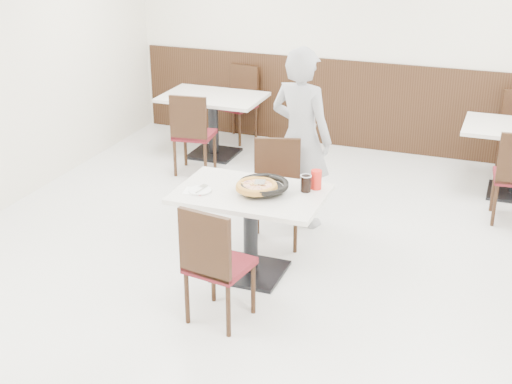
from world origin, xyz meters
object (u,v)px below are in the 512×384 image
(chair_near, at_px, (220,262))
(cola_glass, at_px, (306,184))
(red_cup, at_px, (316,180))
(bg_chair_left_far, at_px, (236,104))
(pizza_pan, at_px, (263,188))
(bg_table_left, at_px, (213,126))
(side_plate, at_px, (200,190))
(main_table, at_px, (251,233))
(pizza, at_px, (257,187))
(chair_far, at_px, (276,195))
(diner_person, at_px, (301,138))
(bg_chair_left_near, at_px, (194,133))

(chair_near, xyz_separation_m, cola_glass, (0.38, 0.89, 0.34))
(red_cup, relative_size, bg_chair_left_far, 0.17)
(pizza_pan, bearing_deg, bg_table_left, 121.47)
(red_cup, xyz_separation_m, bg_chair_left_far, (-1.92, 3.01, -0.35))
(side_plate, bearing_deg, bg_table_left, 111.71)
(main_table, xyz_separation_m, pizza_pan, (0.10, 0.02, 0.42))
(chair_near, relative_size, bg_table_left, 0.79)
(chair_near, xyz_separation_m, bg_table_left, (-1.52, 3.34, -0.10))
(main_table, height_order, red_cup, red_cup)
(pizza, relative_size, bg_chair_left_far, 0.36)
(chair_near, relative_size, chair_far, 1.00)
(pizza_pan, bearing_deg, chair_near, -95.37)
(pizza, distance_m, bg_chair_left_far, 3.63)
(pizza, bearing_deg, chair_far, 94.77)
(chair_far, bearing_deg, main_table, 72.19)
(pizza_pan, relative_size, bg_table_left, 0.27)
(chair_far, relative_size, side_plate, 5.01)
(side_plate, height_order, bg_chair_left_far, bg_chair_left_far)
(pizza_pan, relative_size, bg_chair_left_far, 0.34)
(main_table, height_order, pizza, pizza)
(pizza_pan, xyz_separation_m, side_plate, (-0.49, -0.16, -0.03))
(pizza_pan, distance_m, bg_table_left, 3.07)
(side_plate, relative_size, diner_person, 0.11)
(bg_chair_left_far, bearing_deg, side_plate, 121.25)
(main_table, relative_size, red_cup, 7.50)
(main_table, relative_size, pizza_pan, 3.74)
(pizza_pan, bearing_deg, chair_far, 98.82)
(pizza, xyz_separation_m, diner_person, (0.01, 1.16, 0.05))
(bg_chair_left_near, height_order, bg_chair_left_far, same)
(pizza_pan, xyz_separation_m, cola_glass, (0.31, 0.14, 0.02))
(red_cup, bearing_deg, pizza, -145.76)
(main_table, xyz_separation_m, bg_chair_left_near, (-1.45, 2.00, 0.10))
(chair_near, bearing_deg, red_cup, 74.44)
(bg_chair_left_far, bearing_deg, pizza_pan, 129.53)
(red_cup, bearing_deg, diner_person, 114.63)
(bg_table_left, bearing_deg, main_table, -60.42)
(pizza, relative_size, diner_person, 0.20)
(diner_person, bearing_deg, pizza, 103.89)
(chair_far, bearing_deg, bg_chair_left_far, -78.02)
(red_cup, relative_size, bg_table_left, 0.13)
(chair_far, xyz_separation_m, pizza_pan, (0.09, -0.60, 0.32))
(diner_person, bearing_deg, bg_table_left, -29.25)
(bg_table_left, height_order, bg_chair_left_far, bg_chair_left_far)
(pizza, bearing_deg, cola_glass, 29.51)
(main_table, height_order, chair_far, chair_far)
(pizza_pan, distance_m, diner_person, 1.11)
(chair_near, bearing_deg, bg_chair_left_far, 119.42)
(side_plate, distance_m, diner_person, 1.36)
(chair_near, relative_size, diner_person, 0.55)
(cola_glass, height_order, bg_chair_left_near, bg_chair_left_near)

